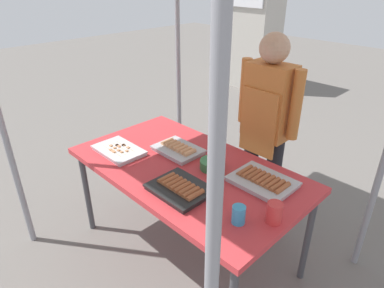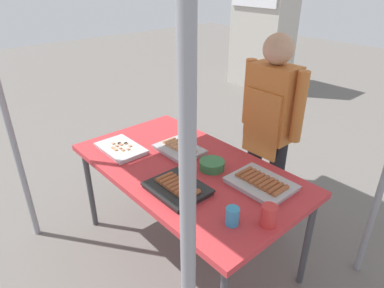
{
  "view_description": "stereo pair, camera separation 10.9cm",
  "coord_description": "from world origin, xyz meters",
  "px_view_note": "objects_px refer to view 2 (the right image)",
  "views": [
    {
      "loc": [
        1.42,
        -1.34,
        1.92
      ],
      "look_at": [
        0.0,
        0.05,
        0.9
      ],
      "focal_mm": 31.69,
      "sensor_mm": 36.0,
      "label": 1
    },
    {
      "loc": [
        1.49,
        -1.26,
        1.92
      ],
      "look_at": [
        0.0,
        0.05,
        0.9
      ],
      "focal_mm": 31.69,
      "sensor_mm": 36.0,
      "label": 2
    }
  ],
  "objects_px": {
    "condiment_bowl": "(212,165)",
    "drink_cup_by_wok": "(232,216)",
    "tray_pork_links": "(261,183)",
    "tray_meat_skewers": "(121,149)",
    "stall_table": "(186,173)",
    "tray_grilled_sausages": "(179,149)",
    "drink_cup_near_edge": "(269,215)",
    "vendor_woman": "(270,122)",
    "neighbor_stall_left": "(263,30)",
    "tray_spring_rolls": "(177,188)"
  },
  "relations": [
    {
      "from": "condiment_bowl",
      "to": "vendor_woman",
      "type": "relative_size",
      "value": 0.11
    },
    {
      "from": "stall_table",
      "to": "drink_cup_near_edge",
      "type": "height_order",
      "value": "drink_cup_near_edge"
    },
    {
      "from": "tray_grilled_sausages",
      "to": "tray_spring_rolls",
      "type": "distance_m",
      "value": 0.49
    },
    {
      "from": "condiment_bowl",
      "to": "drink_cup_near_edge",
      "type": "height_order",
      "value": "drink_cup_near_edge"
    },
    {
      "from": "stall_table",
      "to": "vendor_woman",
      "type": "distance_m",
      "value": 0.75
    },
    {
      "from": "stall_table",
      "to": "condiment_bowl",
      "type": "bearing_deg",
      "value": 36.92
    },
    {
      "from": "tray_grilled_sausages",
      "to": "neighbor_stall_left",
      "type": "distance_m",
      "value": 4.24
    },
    {
      "from": "neighbor_stall_left",
      "to": "drink_cup_by_wok",
      "type": "bearing_deg",
      "value": -53.46
    },
    {
      "from": "tray_meat_skewers",
      "to": "vendor_woman",
      "type": "height_order",
      "value": "vendor_woman"
    },
    {
      "from": "stall_table",
      "to": "tray_meat_skewers",
      "type": "distance_m",
      "value": 0.53
    },
    {
      "from": "drink_cup_by_wok",
      "to": "vendor_woman",
      "type": "height_order",
      "value": "vendor_woman"
    },
    {
      "from": "tray_pork_links",
      "to": "drink_cup_near_edge",
      "type": "relative_size",
      "value": 3.24
    },
    {
      "from": "drink_cup_near_edge",
      "to": "condiment_bowl",
      "type": "bearing_deg",
      "value": 163.98
    },
    {
      "from": "drink_cup_near_edge",
      "to": "vendor_woman",
      "type": "xyz_separation_m",
      "value": [
        -0.59,
        0.77,
        0.11
      ]
    },
    {
      "from": "tray_spring_rolls",
      "to": "condiment_bowl",
      "type": "xyz_separation_m",
      "value": [
        -0.04,
        0.33,
        0.01
      ]
    },
    {
      "from": "tray_pork_links",
      "to": "neighbor_stall_left",
      "type": "height_order",
      "value": "neighbor_stall_left"
    },
    {
      "from": "condiment_bowl",
      "to": "vendor_woman",
      "type": "height_order",
      "value": "vendor_woman"
    },
    {
      "from": "stall_table",
      "to": "tray_meat_skewers",
      "type": "bearing_deg",
      "value": -155.96
    },
    {
      "from": "condiment_bowl",
      "to": "drink_cup_by_wok",
      "type": "xyz_separation_m",
      "value": [
        0.46,
        -0.3,
        0.02
      ]
    },
    {
      "from": "condiment_bowl",
      "to": "stall_table",
      "type": "bearing_deg",
      "value": -143.08
    },
    {
      "from": "condiment_bowl",
      "to": "drink_cup_by_wok",
      "type": "bearing_deg",
      "value": -33.45
    },
    {
      "from": "stall_table",
      "to": "neighbor_stall_left",
      "type": "height_order",
      "value": "neighbor_stall_left"
    },
    {
      "from": "tray_grilled_sausages",
      "to": "neighbor_stall_left",
      "type": "height_order",
      "value": "neighbor_stall_left"
    },
    {
      "from": "tray_grilled_sausages",
      "to": "drink_cup_near_edge",
      "type": "relative_size",
      "value": 2.91
    },
    {
      "from": "tray_meat_skewers",
      "to": "drink_cup_by_wok",
      "type": "xyz_separation_m",
      "value": [
        1.08,
        0.01,
        0.03
      ]
    },
    {
      "from": "vendor_woman",
      "to": "neighbor_stall_left",
      "type": "bearing_deg",
      "value": -51.05
    },
    {
      "from": "neighbor_stall_left",
      "to": "tray_spring_rolls",
      "type": "bearing_deg",
      "value": -57.73
    },
    {
      "from": "tray_pork_links",
      "to": "tray_meat_skewers",
      "type": "bearing_deg",
      "value": -157.36
    },
    {
      "from": "drink_cup_near_edge",
      "to": "drink_cup_by_wok",
      "type": "distance_m",
      "value": 0.18
    },
    {
      "from": "stall_table",
      "to": "tray_grilled_sausages",
      "type": "bearing_deg",
      "value": 153.16
    },
    {
      "from": "drink_cup_near_edge",
      "to": "vendor_woman",
      "type": "bearing_deg",
      "value": 127.49
    },
    {
      "from": "tray_meat_skewers",
      "to": "tray_spring_rolls",
      "type": "bearing_deg",
      "value": -1.08
    },
    {
      "from": "tray_grilled_sausages",
      "to": "drink_cup_near_edge",
      "type": "distance_m",
      "value": 0.93
    },
    {
      "from": "tray_pork_links",
      "to": "neighbor_stall_left",
      "type": "relative_size",
      "value": 0.19
    },
    {
      "from": "drink_cup_near_edge",
      "to": "drink_cup_by_wok",
      "type": "height_order",
      "value": "drink_cup_near_edge"
    },
    {
      "from": "tray_meat_skewers",
      "to": "vendor_woman",
      "type": "distance_m",
      "value": 1.12
    },
    {
      "from": "tray_grilled_sausages",
      "to": "tray_pork_links",
      "type": "xyz_separation_m",
      "value": [
        0.67,
        0.09,
        -0.0
      ]
    },
    {
      "from": "drink_cup_near_edge",
      "to": "tray_pork_links",
      "type": "bearing_deg",
      "value": 134.28
    },
    {
      "from": "vendor_woman",
      "to": "neighbor_stall_left",
      "type": "height_order",
      "value": "neighbor_stall_left"
    },
    {
      "from": "tray_spring_rolls",
      "to": "condiment_bowl",
      "type": "distance_m",
      "value": 0.33
    },
    {
      "from": "drink_cup_by_wok",
      "to": "neighbor_stall_left",
      "type": "height_order",
      "value": "neighbor_stall_left"
    },
    {
      "from": "tray_grilled_sausages",
      "to": "tray_meat_skewers",
      "type": "height_order",
      "value": "tray_grilled_sausages"
    },
    {
      "from": "vendor_woman",
      "to": "stall_table",
      "type": "bearing_deg",
      "value": 79.19
    },
    {
      "from": "tray_meat_skewers",
      "to": "condiment_bowl",
      "type": "relative_size",
      "value": 2.21
    },
    {
      "from": "tray_pork_links",
      "to": "vendor_woman",
      "type": "distance_m",
      "value": 0.64
    },
    {
      "from": "stall_table",
      "to": "drink_cup_by_wok",
      "type": "distance_m",
      "value": 0.64
    },
    {
      "from": "tray_pork_links",
      "to": "tray_spring_rolls",
      "type": "height_order",
      "value": "tray_spring_rolls"
    },
    {
      "from": "neighbor_stall_left",
      "to": "condiment_bowl",
      "type": "bearing_deg",
      "value": -55.92
    },
    {
      "from": "stall_table",
      "to": "drink_cup_by_wok",
      "type": "relative_size",
      "value": 15.9
    },
    {
      "from": "tray_meat_skewers",
      "to": "tray_grilled_sausages",
      "type": "bearing_deg",
      "value": 46.71
    }
  ]
}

